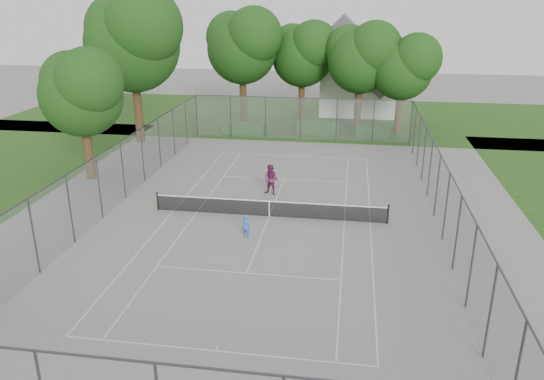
# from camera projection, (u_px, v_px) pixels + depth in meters

# --- Properties ---
(ground) EXTENTS (120.00, 120.00, 0.00)m
(ground) POSITION_uv_depth(u_px,v_px,m) (269.00, 217.00, 29.18)
(ground) COLOR slate
(ground) RESTS_ON ground
(grass_far) EXTENTS (60.00, 20.00, 0.00)m
(grass_far) POSITION_uv_depth(u_px,v_px,m) (309.00, 116.00, 53.30)
(grass_far) COLOR #204413
(grass_far) RESTS_ON ground
(court_markings) EXTENTS (11.03, 23.83, 0.01)m
(court_markings) POSITION_uv_depth(u_px,v_px,m) (269.00, 217.00, 29.18)
(court_markings) COLOR beige
(court_markings) RESTS_ON ground
(tennis_net) EXTENTS (12.87, 0.10, 1.10)m
(tennis_net) POSITION_uv_depth(u_px,v_px,m) (269.00, 208.00, 29.00)
(tennis_net) COLOR black
(tennis_net) RESTS_ON ground
(perimeter_fence) EXTENTS (18.08, 34.08, 3.52)m
(perimeter_fence) POSITION_uv_depth(u_px,v_px,m) (269.00, 186.00, 28.56)
(perimeter_fence) COLOR #38383D
(perimeter_fence) RESTS_ON ground
(tree_far_left) EXTENTS (7.41, 6.77, 10.66)m
(tree_far_left) POSITION_uv_depth(u_px,v_px,m) (243.00, 43.00, 48.68)
(tree_far_left) COLOR #3B2815
(tree_far_left) RESTS_ON ground
(tree_far_midleft) EXTENTS (6.56, 5.99, 9.43)m
(tree_far_midleft) POSITION_uv_depth(u_px,v_px,m) (303.00, 52.00, 49.78)
(tree_far_midleft) COLOR #3B2815
(tree_far_midleft) RESTS_ON ground
(tree_far_midright) EXTENTS (6.64, 6.07, 9.55)m
(tree_far_midright) POSITION_uv_depth(u_px,v_px,m) (362.00, 55.00, 46.25)
(tree_far_midright) COLOR #3B2815
(tree_far_midright) RESTS_ON ground
(tree_far_right) EXTENTS (6.02, 5.49, 8.65)m
(tree_far_right) POSITION_uv_depth(u_px,v_px,m) (404.00, 65.00, 44.96)
(tree_far_right) COLOR #3B2815
(tree_far_right) RESTS_ON ground
(tree_side_back) EXTENTS (8.54, 7.79, 12.27)m
(tree_side_back) POSITION_uv_depth(u_px,v_px,m) (133.00, 37.00, 41.21)
(tree_side_back) COLOR #3B2815
(tree_side_back) RESTS_ON ground
(tree_side_front) EXTENTS (6.00, 5.48, 8.62)m
(tree_side_front) POSITION_uv_depth(u_px,v_px,m) (81.00, 89.00, 33.29)
(tree_side_front) COLOR #3B2815
(tree_side_front) RESTS_ON ground
(hedge_left) EXTENTS (3.74, 1.12, 0.94)m
(hedge_left) POSITION_uv_depth(u_px,v_px,m) (243.00, 128.00, 46.54)
(hedge_left) COLOR #204D19
(hedge_left) RESTS_ON ground
(hedge_mid) EXTENTS (3.66, 1.05, 1.15)m
(hedge_mid) POSITION_uv_depth(u_px,v_px,m) (318.00, 128.00, 46.33)
(hedge_mid) COLOR #204D19
(hedge_mid) RESTS_ON ground
(hedge_right) EXTENTS (2.87, 1.05, 0.86)m
(hedge_right) POSITION_uv_depth(u_px,v_px,m) (373.00, 132.00, 45.47)
(hedge_right) COLOR #204D19
(hedge_right) RESTS_ON ground
(house) EXTENTS (7.84, 6.08, 9.76)m
(house) POSITION_uv_depth(u_px,v_px,m) (361.00, 74.00, 53.58)
(house) COLOR silver
(house) RESTS_ON ground
(girl_player) EXTENTS (0.51, 0.42, 1.22)m
(girl_player) POSITION_uv_depth(u_px,v_px,m) (246.00, 226.00, 26.51)
(girl_player) COLOR blue
(girl_player) RESTS_ON ground
(woman_player) EXTENTS (1.09, 0.96, 1.89)m
(woman_player) POSITION_uv_depth(u_px,v_px,m) (271.00, 180.00, 32.12)
(woman_player) COLOR #64214C
(woman_player) RESTS_ON ground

